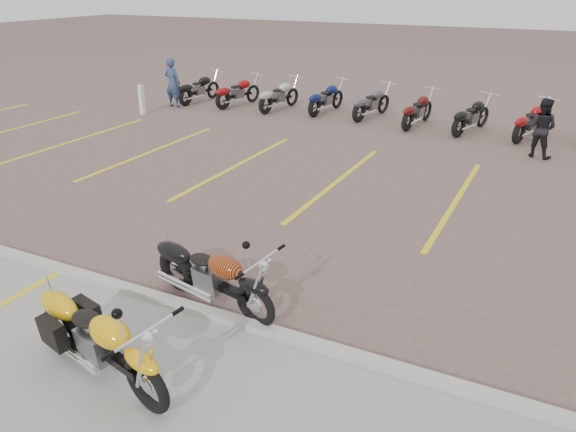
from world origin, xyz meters
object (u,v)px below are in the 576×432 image
bollard (142,100)px  flame_cruiser (212,277)px  person_b (541,128)px  person_a (173,83)px  yellow_cruiser (101,341)px

bollard → flame_cruiser: bearing=-45.4°
flame_cruiser → person_b: size_ratio=1.44×
person_a → person_b: person_a is taller
flame_cruiser → bollard: bearing=146.6°
person_b → flame_cruiser: bearing=87.4°
flame_cruiser → person_a: (-8.77, 10.59, 0.41)m
flame_cruiser → person_a: 13.76m
person_a → person_b: (12.30, -0.71, -0.09)m
yellow_cruiser → bollard: (-8.71, 10.99, 0.01)m
yellow_cruiser → person_a: bearing=138.3°
yellow_cruiser → flame_cruiser: bearing=95.8°
yellow_cruiser → person_b: 12.36m
flame_cruiser → person_b: bearing=82.4°
yellow_cruiser → person_a: (-8.50, 12.46, 0.38)m
person_b → bollard: size_ratio=1.54×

